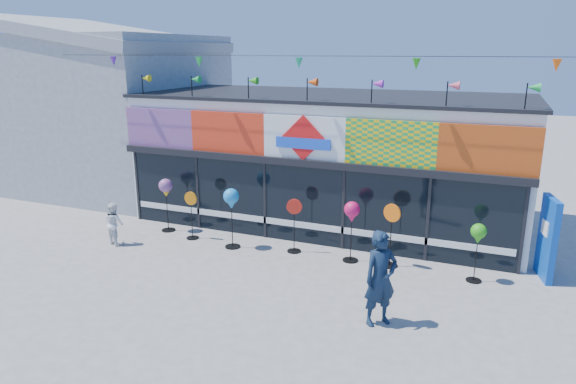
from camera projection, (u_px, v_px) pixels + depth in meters
The scene contains 13 objects.
ground at pixel (252, 291), 12.00m from camera, with size 80.00×80.00×0.00m, color slate.
kite_shop at pixel (330, 158), 16.76m from camera, with size 16.00×5.70×5.31m.
neighbour_building at pixel (106, 107), 21.02m from camera, with size 8.18×7.20×6.87m.
blue_sign at pixel (547, 238), 12.46m from camera, with size 0.38×1.03×2.05m.
spinner_0 at pixel (166, 189), 15.68m from camera, with size 0.42×0.42×1.67m.
spinner_1 at pixel (191, 214), 15.17m from camera, with size 0.41×0.37×1.45m.
spinner_2 at pixel (231, 201), 14.31m from camera, with size 0.44×0.44×1.74m.
spinner_3 at pixel (294, 224), 14.14m from camera, with size 0.42×0.39×1.53m.
spinner_4 at pixel (352, 214), 13.38m from camera, with size 0.42×0.42×1.65m.
spinner_5 at pixel (391, 234), 13.17m from camera, with size 0.46×0.43×1.69m.
spinner_6 at pixel (478, 235), 12.22m from camera, with size 0.37×0.37×1.48m.
adult_man at pixel (380, 278), 10.34m from camera, with size 0.73×0.48×2.00m, color #122138.
child at pixel (114, 223), 14.79m from camera, with size 0.60×0.35×1.23m, color white.
Camera 1 is at (4.90, -9.82, 5.44)m, focal length 32.00 mm.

